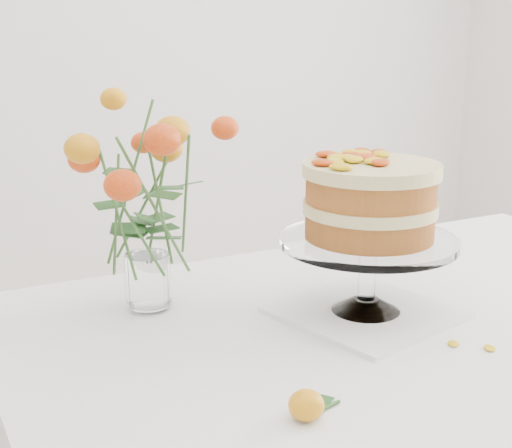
{
  "coord_description": "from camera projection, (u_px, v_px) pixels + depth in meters",
  "views": [
    {
      "loc": [
        -0.8,
        -0.94,
        1.25
      ],
      "look_at": [
        -0.24,
        0.14,
        0.92
      ],
      "focal_mm": 50.0,
      "sensor_mm": 36.0,
      "label": 1
    }
  ],
  "objects": [
    {
      "name": "rose_vase",
      "position": [
        144.0,
        178.0,
        1.25
      ],
      "size": [
        0.32,
        0.32,
        0.42
      ],
      "rotation": [
        0.0,
        0.0,
        -0.19
      ],
      "color": "white",
      "rests_on": "table"
    },
    {
      "name": "napkin",
      "position": [
        365.0,
        312.0,
        1.28
      ],
      "size": [
        0.33,
        0.33,
        0.01
      ],
      "primitive_type": "cube",
      "rotation": [
        0.0,
        0.0,
        0.24
      ],
      "color": "white",
      "rests_on": "table"
    },
    {
      "name": "stray_petal_c",
      "position": [
        490.0,
        348.0,
        1.14
      ],
      "size": [
        0.03,
        0.02,
        0.0
      ],
      "primitive_type": "ellipsoid",
      "color": "yellow",
      "rests_on": "table"
    },
    {
      "name": "loose_rose_near",
      "position": [
        306.0,
        405.0,
        0.94
      ],
      "size": [
        0.09,
        0.05,
        0.04
      ],
      "rotation": [
        0.0,
        0.0,
        0.21
      ],
      "color": "orange",
      "rests_on": "table"
    },
    {
      "name": "cake_stand",
      "position": [
        370.0,
        209.0,
        1.23
      ],
      "size": [
        0.31,
        0.31,
        0.28
      ],
      "rotation": [
        0.0,
        0.0,
        -0.32
      ],
      "color": "white",
      "rests_on": "napkin"
    },
    {
      "name": "table",
      "position": [
        405.0,
        355.0,
        1.31
      ],
      "size": [
        1.43,
        0.93,
        0.76
      ],
      "color": "tan",
      "rests_on": "ground"
    },
    {
      "name": "stray_petal_b",
      "position": [
        453.0,
        344.0,
        1.16
      ],
      "size": [
        0.03,
        0.02,
        0.0
      ],
      "primitive_type": "ellipsoid",
      "color": "yellow",
      "rests_on": "table"
    },
    {
      "name": "stray_petal_a",
      "position": [
        389.0,
        347.0,
        1.15
      ],
      "size": [
        0.03,
        0.02,
        0.0
      ],
      "primitive_type": "ellipsoid",
      "color": "yellow",
      "rests_on": "table"
    }
  ]
}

